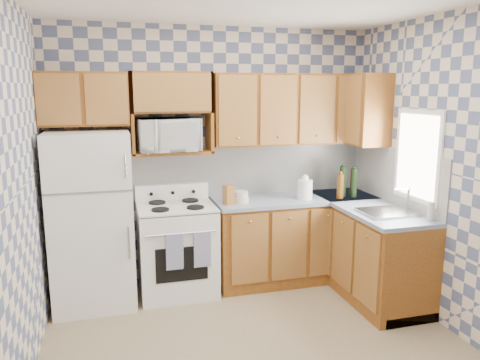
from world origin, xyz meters
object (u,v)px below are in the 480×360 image
object	(u,v)px
refrigerator	(92,220)
electric_kettle	(305,189)
stove_body	(177,250)
microwave	(168,135)

from	to	relation	value
refrigerator	electric_kettle	bearing A→B (deg)	-1.31
refrigerator	stove_body	world-z (taller)	refrigerator
refrigerator	electric_kettle	xyz separation A→B (m)	(2.16, -0.05, 0.18)
refrigerator	stove_body	size ratio (longest dim) A/B	1.87
microwave	electric_kettle	bearing A→B (deg)	-15.44
microwave	electric_kettle	distance (m)	1.54
stove_body	microwave	bearing A→B (deg)	109.67
microwave	electric_kettle	world-z (taller)	microwave
refrigerator	microwave	bearing A→B (deg)	11.41
stove_body	microwave	world-z (taller)	microwave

